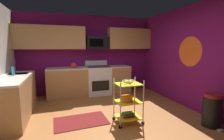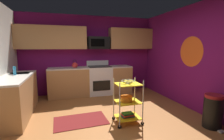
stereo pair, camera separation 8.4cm
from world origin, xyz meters
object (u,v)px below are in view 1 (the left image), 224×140
Objects in this scene: kettle at (74,65)px; dish_soap_bottle at (13,71)px; rolling_cart at (128,101)px; fruit_bowl at (128,81)px; trash_can at (212,110)px; microwave at (97,43)px; book_stack at (128,115)px; mixing_bowl_large at (127,98)px; oven_range at (98,80)px.

kettle is 1.75m from dish_soap_bottle.
kettle is at bearing 112.09° from rolling_cart.
fruit_bowl is 0.41× the size of trash_can.
dish_soap_bottle is at bearing -144.87° from kettle.
microwave is 1.06× the size of trash_can.
dish_soap_bottle reaches higher than fruit_bowl.
book_stack is at bearing -90.00° from rolling_cart.
rolling_cart is at bearing 165.96° from fruit_bowl.
kettle is (-0.79, -0.11, -0.70)m from microwave.
fruit_bowl is 1.04× the size of book_stack.
book_stack is (-0.00, -0.00, -0.71)m from fruit_bowl.
rolling_cart is 4.57× the size of dish_soap_bottle.
microwave is at bearing 92.04° from mixing_bowl_large.
fruit_bowl is 1.03× the size of kettle.
dish_soap_bottle reaches higher than mixing_bowl_large.
microwave is 2.62m from mixing_bowl_large.
oven_range is at bearing 119.40° from trash_can.
rolling_cart is 3.63× the size of mixing_bowl_large.
mixing_bowl_large is 1.26× the size of dish_soap_bottle.
oven_range is 0.94m from kettle.
oven_range is at bearing 24.47° from dish_soap_bottle.
kettle is (-0.90, 2.22, 0.54)m from rolling_cart.
fruit_bowl is 1.36× the size of dish_soap_bottle.
rolling_cart is 3.36× the size of fruit_bowl.
rolling_cart reaches higher than mixing_bowl_large.
rolling_cart is (0.11, -2.33, -1.25)m from microwave.
dish_soap_bottle reaches higher than rolling_cart.
mixing_bowl_large is (-0.03, -0.00, -0.36)m from fruit_bowl.
microwave reaches higher than fruit_bowl.
kettle reaches higher than book_stack.
book_stack is 2.77m from dish_soap_bottle.
rolling_cart is 3.47× the size of kettle.
oven_range is at bearing 92.90° from rolling_cart.
microwave reaches higher than dish_soap_bottle.
dish_soap_bottle reaches higher than book_stack.
mixing_bowl_large is 1.69m from trash_can.
mixing_bowl_large is at bearing 180.00° from book_stack.
kettle is at bearing 112.09° from book_stack.
fruit_bowl reaches higher than trash_can.
fruit_bowl is at bearing -14.04° from rolling_cart.
microwave reaches higher than kettle.
fruit_bowl is at bearing -87.21° from microwave.
oven_range is 4.04× the size of fruit_bowl.
rolling_cart is 1.39× the size of trash_can.
microwave reaches higher than book_stack.
book_stack is 0.99× the size of kettle.
oven_range is 4.17× the size of kettle.
rolling_cart is at bearing -87.21° from microwave.
microwave is 2.67× the size of book_stack.
mixing_bowl_large is at bearing -180.00° from fruit_bowl.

